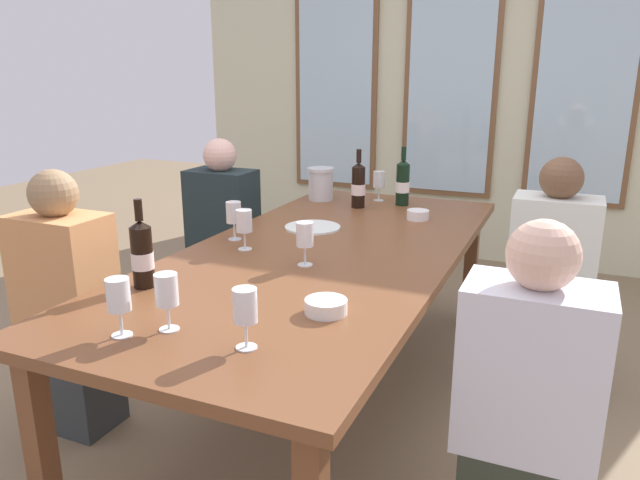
{
  "coord_description": "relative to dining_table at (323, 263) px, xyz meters",
  "views": [
    {
      "loc": [
        0.95,
        -2.24,
        1.48
      ],
      "look_at": [
        0.0,
        -0.03,
        0.79
      ],
      "focal_mm": 33.37,
      "sensor_mm": 36.0,
      "label": 1
    }
  ],
  "objects": [
    {
      "name": "seated_person_2",
      "position": [
        -0.9,
        0.62,
        -0.15
      ],
      "size": [
        0.38,
        0.24,
        1.11
      ],
      "color": "#253938",
      "rests_on": "ground"
    },
    {
      "name": "seated_person_0",
      "position": [
        -0.9,
        -0.57,
        -0.15
      ],
      "size": [
        0.38,
        0.24,
        1.11
      ],
      "color": "#323738",
      "rests_on": "ground"
    },
    {
      "name": "seated_person_1",
      "position": [
        0.9,
        -0.66,
        -0.15
      ],
      "size": [
        0.38,
        0.24,
        1.11
      ],
      "color": "#32392C",
      "rests_on": "ground"
    },
    {
      "name": "wine_bottle_2",
      "position": [
        -0.14,
        0.83,
        0.19
      ],
      "size": [
        0.08,
        0.08,
        0.32
      ],
      "color": "black",
      "rests_on": "dining_table"
    },
    {
      "name": "wine_glass_5",
      "position": [
        0.02,
        -0.23,
        0.18
      ],
      "size": [
        0.07,
        0.07,
        0.17
      ],
      "color": "white",
      "rests_on": "dining_table"
    },
    {
      "name": "seated_person_3",
      "position": [
        0.9,
        0.59,
        -0.15
      ],
      "size": [
        0.38,
        0.24,
        1.11
      ],
      "color": "#23313A",
      "rests_on": "ground"
    },
    {
      "name": "metal_pitcher",
      "position": [
        -0.41,
        0.93,
        0.16
      ],
      "size": [
        0.16,
        0.16,
        0.19
      ],
      "color": "silver",
      "rests_on": "dining_table"
    },
    {
      "name": "wine_bottle_0",
      "position": [
        0.07,
        0.98,
        0.19
      ],
      "size": [
        0.08,
        0.08,
        0.33
      ],
      "color": "black",
      "rests_on": "dining_table"
    },
    {
      "name": "back_wall_with_windows",
      "position": [
        0.0,
        2.53,
        0.77
      ],
      "size": [
        4.3,
        0.1,
        2.9
      ],
      "color": "beige",
      "rests_on": "ground"
    },
    {
      "name": "ground_plane",
      "position": [
        0.0,
        0.0,
        -0.68
      ],
      "size": [
        12.0,
        12.0,
        0.0
      ],
      "primitive_type": "plane",
      "color": "#826C50"
    },
    {
      "name": "white_plate_0",
      "position": [
        -0.19,
        0.3,
        0.07
      ],
      "size": [
        0.27,
        0.27,
        0.01
      ],
      "primitive_type": "cylinder",
      "color": "white",
      "rests_on": "dining_table"
    },
    {
      "name": "wine_glass_1",
      "position": [
        -0.09,
        -0.94,
        0.18
      ],
      "size": [
        0.07,
        0.07,
        0.17
      ],
      "color": "white",
      "rests_on": "dining_table"
    },
    {
      "name": "wine_glass_4",
      "position": [
        0.18,
        -0.95,
        0.18
      ],
      "size": [
        0.07,
        0.07,
        0.17
      ],
      "color": "white",
      "rests_on": "dining_table"
    },
    {
      "name": "tasting_bowl_0",
      "position": [
        0.24,
        0.68,
        0.09
      ],
      "size": [
        0.11,
        0.11,
        0.05
      ],
      "primitive_type": "cylinder",
      "color": "white",
      "rests_on": "dining_table"
    },
    {
      "name": "wine_glass_3",
      "position": [
        -0.43,
        -0.02,
        0.18
      ],
      "size": [
        0.07,
        0.07,
        0.17
      ],
      "color": "white",
      "rests_on": "dining_table"
    },
    {
      "name": "dining_table",
      "position": [
        0.0,
        0.0,
        0.0
      ],
      "size": [
        1.1,
        2.46,
        0.74
      ],
      "color": "brown",
      "rests_on": "ground"
    },
    {
      "name": "wine_bottle_1",
      "position": [
        -0.4,
        -0.67,
        0.18
      ],
      "size": [
        0.08,
        0.08,
        0.32
      ],
      "color": "black",
      "rests_on": "dining_table"
    },
    {
      "name": "tasting_bowl_1",
      "position": [
        0.28,
        -0.64,
        0.08
      ],
      "size": [
        0.14,
        0.14,
        0.05
      ],
      "primitive_type": "cylinder",
      "color": "white",
      "rests_on": "dining_table"
    },
    {
      "name": "wine_glass_0",
      "position": [
        -0.09,
        1.04,
        0.18
      ],
      "size": [
        0.07,
        0.07,
        0.17
      ],
      "color": "white",
      "rests_on": "dining_table"
    },
    {
      "name": "wine_glass_2",
      "position": [
        -0.19,
        -1.02,
        0.18
      ],
      "size": [
        0.07,
        0.07,
        0.17
      ],
      "color": "white",
      "rests_on": "dining_table"
    },
    {
      "name": "wine_glass_6",
      "position": [
        -0.31,
        -0.14,
        0.18
      ],
      "size": [
        0.07,
        0.07,
        0.17
      ],
      "color": "white",
      "rests_on": "dining_table"
    }
  ]
}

